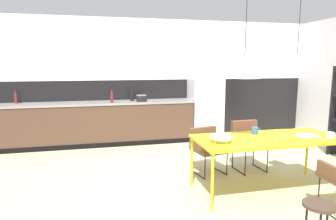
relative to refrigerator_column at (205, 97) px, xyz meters
The scene contains 21 objects.
ground_plane 3.30m from the refrigerator_column, 106.58° to the right, with size 9.57×9.57×0.00m, color #C6B788.
back_wall_splashback_dark 1.01m from the refrigerator_column, 158.22° to the left, with size 7.36×0.12×1.36m, color black.
back_wall_panel_upper 1.45m from the refrigerator_column, 158.22° to the left, with size 7.36×0.12×1.36m, color white.
kitchen_counter 2.45m from the refrigerator_column, behind, with size 4.09×0.63×0.92m.
refrigerator_column is the anchor object (origin of this frame).
dining_table 2.95m from the refrigerator_column, 93.91° to the right, with size 1.96×0.85×0.74m.
armchair_by_stool 2.15m from the refrigerator_column, 91.12° to the right, with size 0.52×0.50×0.79m.
armchair_head_of_table 2.27m from the refrigerator_column, 109.46° to the right, with size 0.57×0.56×0.71m.
fruit_bowl 3.14m from the refrigerator_column, 106.83° to the right, with size 0.29×0.29×0.09m.
open_book 3.00m from the refrigerator_column, 82.99° to the right, with size 0.28×0.22×0.02m.
mug_tall_blue 3.19m from the refrigerator_column, 94.33° to the right, with size 0.12×0.07×0.11m.
mug_dark_espresso 3.14m from the refrigerator_column, 91.74° to the right, with size 0.11×0.07×0.09m.
mug_short_terracotta 3.20m from the refrigerator_column, 79.35° to the right, with size 0.13×0.09×0.08m.
mug_white_ceramic 2.74m from the refrigerator_column, 95.76° to the right, with size 0.13×0.08×0.11m.
cooking_pot 1.50m from the refrigerator_column, behind, with size 0.23×0.23×0.16m.
bottle_oil_tall 4.04m from the refrigerator_column, behind, with size 0.06×0.06×0.27m.
bottle_vinegar_dark 2.13m from the refrigerator_column, behind, with size 0.06×0.06×0.27m.
bottle_wine_green 1.69m from the refrigerator_column, behind, with size 0.07×0.07×0.31m.
side_stool 4.33m from the refrigerator_column, 96.82° to the right, with size 0.28×0.28×0.49m.
pendant_lamp_over_table_near 3.08m from the refrigerator_column, 101.39° to the right, with size 0.39×0.39×1.13m.
pendant_lamp_over_table_far 2.99m from the refrigerator_column, 86.20° to the right, with size 0.29×0.29×1.12m.
Camera 1 is at (-1.48, -3.30, 1.71)m, focal length 31.31 mm.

